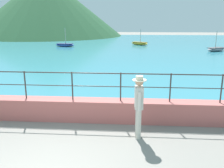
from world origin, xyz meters
TOP-DOWN VIEW (x-y plane):
  - promenade_wall at (0.00, 3.20)m, footprint 20.00×0.56m
  - railing at (0.00, 3.20)m, footprint 18.44×0.04m
  - lake_water at (0.00, 25.84)m, footprint 64.00×44.32m
  - hill_main at (-14.59, 44.68)m, footprint 29.37×29.37m
  - hill_secondary at (-16.10, 41.96)m, footprint 19.46×19.46m
  - person_walking at (2.07, 2.12)m, footprint 0.38×0.57m
  - boat_0 at (-5.89, 24.66)m, footprint 2.41×1.24m
  - boat_3 at (2.97, 27.20)m, footprint 2.41×2.04m
  - boat_4 at (10.46, 21.57)m, footprint 2.41×2.04m

SIDE VIEW (x-z plane):
  - lake_water at x=0.00m, z-range 0.00..0.06m
  - boat_3 at x=2.97m, z-range -0.71..1.23m
  - boat_4 at x=10.46m, z-range -0.76..1.28m
  - boat_0 at x=-5.89m, z-range -0.81..1.33m
  - promenade_wall at x=0.00m, z-range 0.00..0.70m
  - person_walking at x=2.07m, z-range 0.10..1.85m
  - railing at x=0.00m, z-range 0.86..1.76m
  - hill_secondary at x=-16.10m, z-range 0.00..4.95m
  - hill_main at x=-14.59m, z-range 0.00..11.52m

